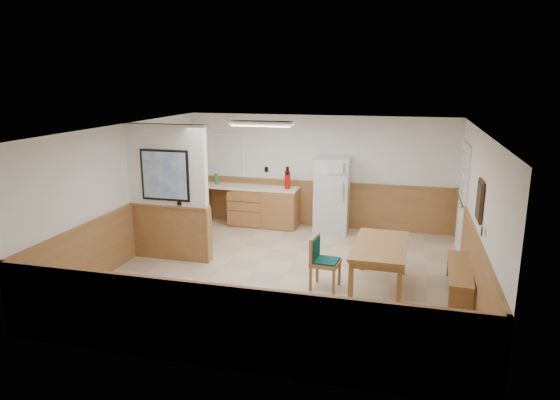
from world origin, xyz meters
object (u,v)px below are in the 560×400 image
(dining_bench, at_px, (460,274))
(fire_extinguisher, at_px, (287,179))
(refrigerator, at_px, (332,195))
(soap_bottle, at_px, (216,179))
(dining_chair, at_px, (320,258))
(dining_table, at_px, (380,250))

(dining_bench, height_order, fire_extinguisher, fire_extinguisher)
(refrigerator, distance_m, soap_bottle, 2.71)
(dining_bench, xyz_separation_m, soap_bottle, (-5.13, 2.88, 0.68))
(dining_chair, bearing_deg, fire_extinguisher, 118.82)
(refrigerator, height_order, dining_bench, refrigerator)
(dining_chair, bearing_deg, soap_bottle, 139.69)
(refrigerator, relative_size, dining_chair, 1.93)
(dining_table, distance_m, fire_extinguisher, 3.67)
(dining_table, bearing_deg, fire_extinguisher, 128.78)
(dining_table, bearing_deg, dining_chair, -168.50)
(dining_chair, relative_size, soap_bottle, 3.36)
(refrigerator, distance_m, dining_chair, 3.07)
(dining_table, relative_size, dining_chair, 1.93)
(refrigerator, relative_size, dining_table, 1.00)
(refrigerator, xyz_separation_m, dining_chair, (0.29, -3.04, -0.32))
(dining_chair, height_order, fire_extinguisher, fire_extinguisher)
(dining_table, bearing_deg, refrigerator, 114.25)
(dining_bench, distance_m, dining_chair, 2.16)
(dining_chair, distance_m, fire_extinguisher, 3.37)
(dining_bench, relative_size, fire_extinguisher, 3.22)
(dining_bench, distance_m, soap_bottle, 5.92)
(dining_bench, bearing_deg, fire_extinguisher, 143.72)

